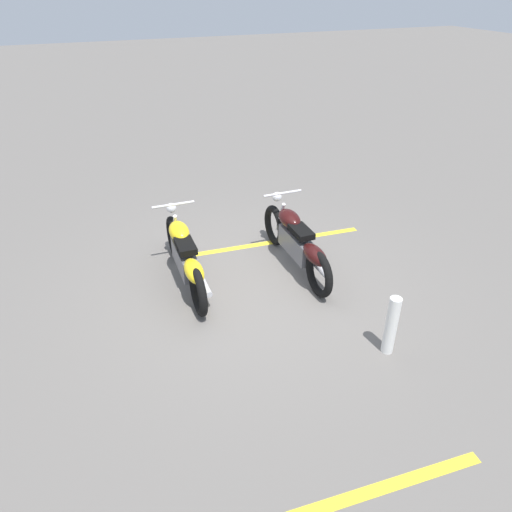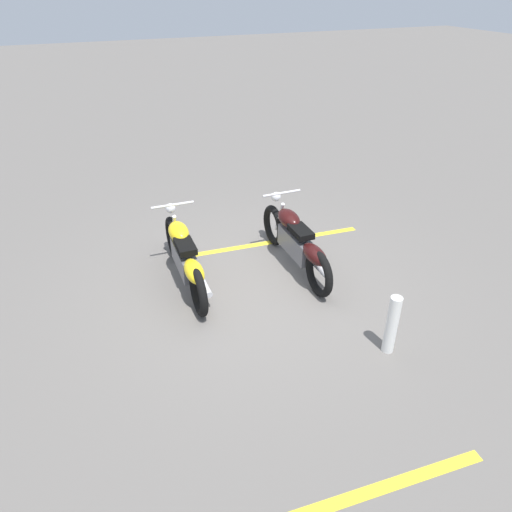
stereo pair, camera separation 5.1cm
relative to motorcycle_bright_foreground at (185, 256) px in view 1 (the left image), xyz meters
name	(u,v)px [view 1 (the left image)]	position (x,y,z in m)	size (l,w,h in m)	color
ground_plane	(249,285)	(0.38, 0.82, -0.46)	(60.00, 60.00, 0.00)	#66605B
motorcycle_bright_foreground	(185,256)	(0.00, 0.00, 0.00)	(2.23, 0.62, 1.04)	black
motorcycle_dark_foreground	(297,242)	(0.21, 1.65, 0.00)	(2.23, 0.62, 1.04)	black
bollard_post	(391,326)	(2.27, 1.87, -0.07)	(0.14, 0.14, 0.78)	white
parking_stripe_near	(270,243)	(-0.66, 1.60, -0.46)	(3.20, 0.12, 0.01)	yellow
parking_stripe_mid	(321,508)	(3.69, 0.22, -0.46)	(3.20, 0.12, 0.01)	yellow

